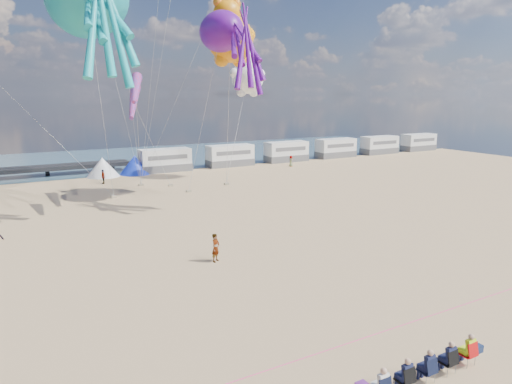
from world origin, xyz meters
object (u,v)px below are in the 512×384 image
(tent_white, at_px, (103,167))
(tent_blue, at_px, (135,165))
(kite_teddy_orange, at_px, (230,39))
(spectator_row, at_px, (426,365))
(motorhome_2, at_px, (286,152))
(motorhome_5, at_px, (418,142))
(cooler_navy, at_px, (477,349))
(sandbag_b, at_px, (189,191))
(kite_panda, at_px, (248,77))
(windsock_right, at_px, (135,89))
(windsock_mid, at_px, (133,102))
(motorhome_1, at_px, (230,156))
(sandbag_c, at_px, (226,184))
(sandbag_d, at_px, (170,185))
(beachgoer_3, at_px, (103,177))
(motorhome_3, at_px, (336,148))
(kite_octopus_purple, at_px, (221,31))
(motorhome_0, at_px, (165,160))
(motorhome_4, at_px, (379,145))
(standing_person, at_px, (216,248))
(sandbag_a, at_px, (114,197))
(sandbag_e, at_px, (141,185))
(beachgoer_6, at_px, (291,161))

(tent_white, height_order, tent_blue, same)
(kite_teddy_orange, bearing_deg, spectator_row, -127.97)
(motorhome_2, bearing_deg, motorhome_5, 0.00)
(cooler_navy, distance_m, sandbag_b, 34.13)
(kite_teddy_orange, bearing_deg, motorhome_5, -3.75)
(kite_panda, xyz_separation_m, windsock_right, (-15.75, -9.92, -1.53))
(tent_white, xyz_separation_m, windsock_mid, (0.34, -15.39, 8.15))
(motorhome_1, bearing_deg, tent_blue, 180.00)
(sandbag_c, bearing_deg, sandbag_d, 158.94)
(motorhome_5, relative_size, beachgoer_3, 4.09)
(motorhome_3, relative_size, tent_white, 1.65)
(sandbag_c, bearing_deg, motorhome_2, 37.56)
(windsock_right, bearing_deg, kite_teddy_orange, 33.07)
(kite_octopus_purple, bearing_deg, tent_white, 114.92)
(motorhome_0, xyz_separation_m, motorhome_2, (19.00, 0.00, 0.00))
(spectator_row, bearing_deg, motorhome_4, 47.53)
(sandbag_b, bearing_deg, standing_person, -106.22)
(tent_white, relative_size, kite_teddy_orange, 0.53)
(beachgoer_3, height_order, kite_teddy_orange, kite_teddy_orange)
(tent_blue, relative_size, cooler_navy, 10.53)
(cooler_navy, xyz_separation_m, kite_teddy_orange, (4.20, 30.67, 14.98))
(sandbag_b, height_order, kite_teddy_orange, kite_teddy_orange)
(windsock_mid, relative_size, windsock_right, 1.44)
(sandbag_a, distance_m, sandbag_e, 6.14)
(spectator_row, bearing_deg, beachgoer_3, 93.54)
(motorhome_0, xyz_separation_m, cooler_navy, (-2.86, -47.97, -1.35))
(beachgoer_6, relative_size, kite_panda, 0.24)
(motorhome_0, height_order, tent_blue, motorhome_0)
(motorhome_4, relative_size, windsock_right, 1.50)
(tent_white, height_order, beachgoer_3, tent_white)
(beachgoer_3, relative_size, windsock_right, 0.37)
(sandbag_a, height_order, kite_panda, kite_panda)
(motorhome_2, bearing_deg, tent_blue, 180.00)
(spectator_row, xyz_separation_m, standing_person, (-1.62, 14.56, 0.23))
(sandbag_e, xyz_separation_m, windsock_right, (-3.05, -11.55, 10.33))
(motorhome_5, height_order, tent_blue, motorhome_5)
(motorhome_5, bearing_deg, motorhome_3, 180.00)
(kite_panda, bearing_deg, sandbag_c, -134.50)
(kite_octopus_purple, height_order, windsock_mid, kite_octopus_purple)
(motorhome_5, xyz_separation_m, sandbag_a, (-56.95, -12.69, -1.39))
(motorhome_4, bearing_deg, beachgoer_6, -168.03)
(spectator_row, bearing_deg, sandbag_b, 83.10)
(sandbag_e, bearing_deg, tent_blue, 79.73)
(motorhome_5, bearing_deg, beachgoer_3, -175.19)
(windsock_right, bearing_deg, windsock_mid, 98.56)
(kite_teddy_orange, distance_m, windsock_mid, 10.87)
(motorhome_0, distance_m, motorhome_5, 47.50)
(tent_blue, bearing_deg, beachgoer_3, -135.86)
(beachgoer_3, distance_m, sandbag_e, 4.80)
(motorhome_1, relative_size, sandbag_e, 13.20)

